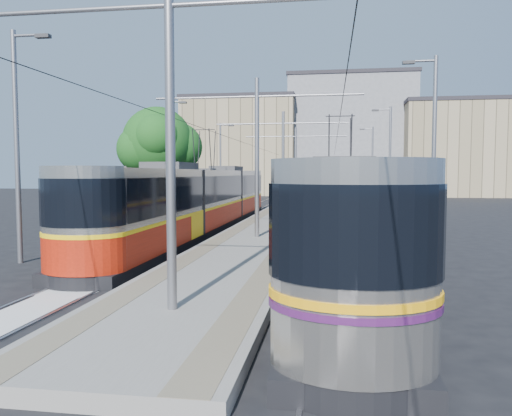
# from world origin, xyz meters

# --- Properties ---
(ground) EXTENTS (160.00, 160.00, 0.00)m
(ground) POSITION_xyz_m (0.00, 0.00, 0.00)
(ground) COLOR black
(ground) RESTS_ON ground
(platform) EXTENTS (4.00, 50.00, 0.30)m
(platform) POSITION_xyz_m (0.00, 17.00, 0.15)
(platform) COLOR gray
(platform) RESTS_ON ground
(tactile_strip_left) EXTENTS (0.70, 50.00, 0.01)m
(tactile_strip_left) POSITION_xyz_m (-1.45, 17.00, 0.30)
(tactile_strip_left) COLOR gray
(tactile_strip_left) RESTS_ON platform
(tactile_strip_right) EXTENTS (0.70, 50.00, 0.01)m
(tactile_strip_right) POSITION_xyz_m (1.45, 17.00, 0.30)
(tactile_strip_right) COLOR gray
(tactile_strip_right) RESTS_ON platform
(rails) EXTENTS (8.71, 70.00, 0.03)m
(rails) POSITION_xyz_m (0.00, 17.00, 0.02)
(rails) COLOR gray
(rails) RESTS_ON ground
(track_arrow) EXTENTS (1.20, 5.00, 0.01)m
(track_arrow) POSITION_xyz_m (-3.60, -3.00, 0.01)
(track_arrow) COLOR silver
(track_arrow) RESTS_ON ground
(tram_left) EXTENTS (2.43, 28.92, 5.50)m
(tram_left) POSITION_xyz_m (-3.60, 12.68, 1.71)
(tram_left) COLOR black
(tram_left) RESTS_ON ground
(tram_right) EXTENTS (2.43, 29.86, 5.50)m
(tram_right) POSITION_xyz_m (3.60, 7.24, 1.86)
(tram_right) COLOR black
(tram_right) RESTS_ON ground
(catenary) EXTENTS (9.20, 70.00, 7.00)m
(catenary) POSITION_xyz_m (0.00, 14.15, 4.52)
(catenary) COLOR gray
(catenary) RESTS_ON platform
(street_lamps) EXTENTS (15.18, 38.22, 8.00)m
(street_lamps) POSITION_xyz_m (-0.00, 21.00, 4.18)
(street_lamps) COLOR gray
(street_lamps) RESTS_ON ground
(shelter) EXTENTS (1.13, 1.35, 2.55)m
(shelter) POSITION_xyz_m (0.61, 13.96, 1.64)
(shelter) COLOR black
(shelter) RESTS_ON platform
(tree) EXTENTS (5.26, 4.87, 7.65)m
(tree) POSITION_xyz_m (-8.19, 19.15, 5.17)
(tree) COLOR #382314
(tree) RESTS_ON ground
(building_left) EXTENTS (16.32, 12.24, 14.13)m
(building_left) POSITION_xyz_m (-10.00, 60.00, 7.08)
(building_left) COLOR tan
(building_left) RESTS_ON ground
(building_centre) EXTENTS (18.36, 14.28, 17.44)m
(building_centre) POSITION_xyz_m (6.00, 64.00, 8.73)
(building_centre) COLOR gray
(building_centre) RESTS_ON ground
(building_right) EXTENTS (14.28, 10.20, 12.90)m
(building_right) POSITION_xyz_m (20.00, 58.00, 6.46)
(building_right) COLOR tan
(building_right) RESTS_ON ground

